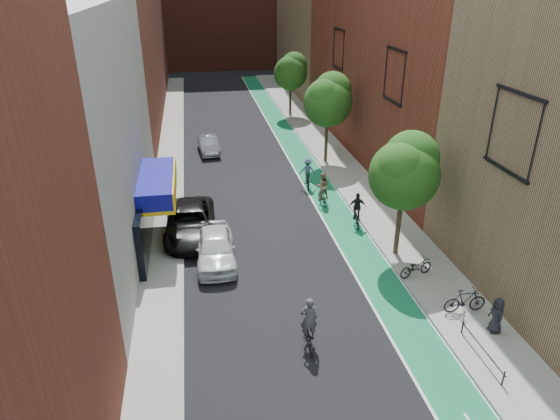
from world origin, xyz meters
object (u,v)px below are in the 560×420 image
parked_car_silver (209,145)px  cyclist_lane_mid (357,213)px  pedestrian (497,315)px  cyclist_lane_near (322,191)px  parked_car_white (215,247)px  cyclist_lead (309,330)px  cyclist_lane_far (308,175)px  parked_car_black (190,222)px

parked_car_silver → cyclist_lane_mid: bearing=-66.3°
pedestrian → cyclist_lane_near: bearing=-163.8°
parked_car_white → cyclist_lane_mid: bearing=18.1°
cyclist_lead → cyclist_lane_far: (3.49, 15.51, 0.11)m
cyclist_lane_near → cyclist_lane_mid: cyclist_lane_near is taller
cyclist_lead → cyclist_lane_near: size_ratio=1.06×
cyclist_lane_near → pedestrian: 13.80m
parked_car_white → cyclist_lane_mid: 8.51m
cyclist_lane_far → cyclist_lane_mid: bearing=110.9°
parked_car_black → cyclist_lead: cyclist_lead is taller
parked_car_white → pedestrian: 12.92m
pedestrian → cyclist_lane_far: bearing=-165.4°
pedestrian → cyclist_lead: bearing=-93.5°
cyclist_lane_far → parked_car_white: bearing=59.3°
parked_car_silver → parked_car_white: bearing=-95.8°
cyclist_lane_far → cyclist_lead: bearing=84.2°
parked_car_black → pedestrian: 15.69m
cyclist_lead → cyclist_lane_near: 13.30m
parked_car_black → parked_car_silver: (1.60, 13.99, -0.14)m
parked_car_silver → cyclist_lane_far: 10.40m
parked_car_black → cyclist_lane_far: (7.80, 5.64, 0.06)m
cyclist_lead → cyclist_lane_mid: 10.72m
cyclist_lead → cyclist_lane_far: 15.90m
cyclist_lead → pedestrian: cyclist_lead is taller
cyclist_lane_near → pedestrian: cyclist_lane_near is taller
parked_car_silver → pedestrian: (10.11, -24.44, 0.25)m
parked_car_white → cyclist_lane_mid: cyclist_lane_mid is taller
cyclist_lane_mid → cyclist_lane_far: cyclist_lane_far is taller
cyclist_lead → cyclist_lane_mid: bearing=-114.9°
cyclist_lead → cyclist_lane_far: size_ratio=1.08×
cyclist_lane_mid → cyclist_lane_near: bearing=-58.3°
parked_car_white → parked_car_silver: 16.94m
parked_car_white → cyclist_lane_near: cyclist_lane_near is taller
parked_car_white → pedestrian: size_ratio=3.06×
parked_car_white → cyclist_lead: 7.60m
cyclist_lane_near → cyclist_lane_far: size_ratio=1.01×
cyclist_lead → parked_car_silver: bearing=-80.7°
parked_car_black → parked_car_white: bearing=-67.0°
parked_car_silver → cyclist_lane_mid: size_ratio=2.07×
cyclist_lead → pedestrian: (7.39, -0.58, 0.15)m
parked_car_white → parked_car_black: parked_car_black is taller
parked_car_black → pedestrian: (11.71, -10.45, 0.11)m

